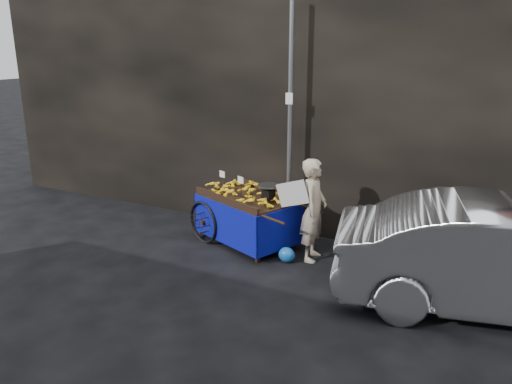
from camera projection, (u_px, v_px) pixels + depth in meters
The scene contains 7 objects.
ground at pixel (236, 262), 7.70m from camera, with size 80.00×80.00×0.00m, color black.
building_wall at pixel (324, 86), 9.02m from camera, with size 13.50×2.00×5.00m.
street_pole at pixel (290, 123), 8.10m from camera, with size 0.12×0.10×4.00m.
banana_cart at pixel (246, 201), 8.28m from camera, with size 2.40×1.71×1.19m.
vendor at pixel (314, 210), 7.61m from camera, with size 0.79×0.63×1.60m.
plastic_bag at pixel (287, 255), 7.68m from camera, with size 0.27×0.21×0.24m, color blue.
parked_car at pixel (510, 260), 6.11m from camera, with size 1.48×4.24×1.40m, color silver.
Camera 1 is at (3.53, -6.13, 3.24)m, focal length 35.00 mm.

